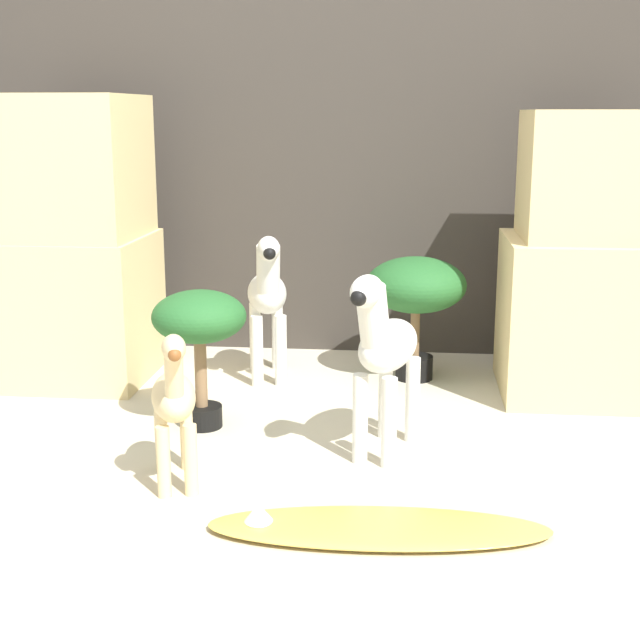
# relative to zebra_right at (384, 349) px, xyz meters

# --- Properties ---
(ground_plane) EXTENTS (14.00, 14.00, 0.00)m
(ground_plane) POSITION_rel_zebra_right_xyz_m (-0.28, -0.33, -0.35)
(ground_plane) COLOR beige
(wall_back) EXTENTS (6.40, 0.08, 2.20)m
(wall_back) POSITION_rel_zebra_right_xyz_m (-0.28, 1.32, 0.75)
(wall_back) COLOR #38332D
(wall_back) RESTS_ON ground_plane
(rock_pillar_left) EXTENTS (0.62, 0.58, 1.15)m
(rock_pillar_left) POSITION_rel_zebra_right_xyz_m (-1.30, 0.75, 0.20)
(rock_pillar_left) COLOR #DBC184
(rock_pillar_left) RESTS_ON ground_plane
(rock_pillar_right) EXTENTS (0.62, 0.58, 1.09)m
(rock_pillar_right) POSITION_rel_zebra_right_xyz_m (0.75, 0.75, 0.14)
(rock_pillar_right) COLOR #DBC184
(rock_pillar_right) RESTS_ON ground_plane
(zebra_right) EXTENTS (0.25, 0.48, 0.62)m
(zebra_right) POSITION_rel_zebra_right_xyz_m (0.00, 0.00, 0.00)
(zebra_right) COLOR silver
(zebra_right) RESTS_ON ground_plane
(zebra_left) EXTENTS (0.23, 0.48, 0.62)m
(zebra_left) POSITION_rel_zebra_right_xyz_m (-0.50, 0.79, 0.00)
(zebra_left) COLOR silver
(zebra_left) RESTS_ON ground_plane
(giraffe_figurine) EXTENTS (0.21, 0.39, 0.50)m
(giraffe_figurine) POSITION_rel_zebra_right_xyz_m (-0.60, -0.30, -0.09)
(giraffe_figurine) COLOR beige
(giraffe_figurine) RESTS_ON ground_plane
(potted_palm_front) EXTENTS (0.41, 0.41, 0.51)m
(potted_palm_front) POSITION_rel_zebra_right_xyz_m (0.10, 0.86, 0.02)
(potted_palm_front) COLOR black
(potted_palm_front) RESTS_ON ground_plane
(potted_palm_back) EXTENTS (0.32, 0.32, 0.49)m
(potted_palm_back) POSITION_rel_zebra_right_xyz_m (-0.64, 0.20, 0.01)
(potted_palm_back) COLOR black
(potted_palm_back) RESTS_ON ground_plane
(surfboard) EXTENTS (0.92, 0.31, 0.08)m
(surfboard) POSITION_rel_zebra_right_xyz_m (-0.00, -0.55, -0.34)
(surfboard) COLOR gold
(surfboard) RESTS_ON ground_plane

